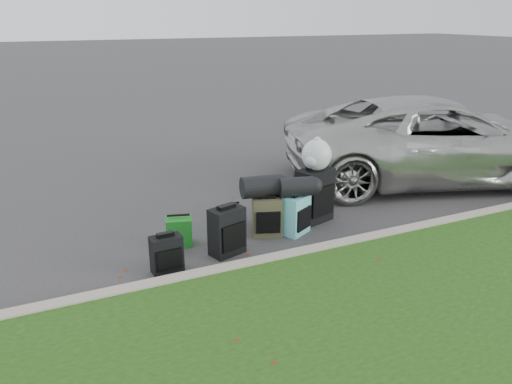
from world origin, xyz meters
name	(u,v)px	position (x,y,z in m)	size (l,w,h in m)	color
ground	(268,231)	(0.00, 0.00, 0.00)	(120.00, 120.00, 0.00)	#383535
curb	(303,255)	(0.00, -1.00, 0.07)	(120.00, 0.18, 0.15)	#9E937F
suv	(436,139)	(3.89, 0.88, 0.77)	(2.55, 5.54, 1.54)	#B7B7B2
suitcase_small_black	(167,254)	(-1.64, -0.57, 0.23)	(0.37, 0.21, 0.47)	black
suitcase_large_black_left	(227,231)	(-0.80, -0.42, 0.32)	(0.44, 0.26, 0.63)	black
suitcase_olive	(267,217)	(-0.07, -0.12, 0.28)	(0.41, 0.26, 0.56)	#393624
suitcase_teal	(296,215)	(0.33, -0.23, 0.28)	(0.40, 0.24, 0.57)	#51ABB3
suitcase_large_black_right	(314,195)	(0.80, 0.07, 0.41)	(0.54, 0.33, 0.81)	black
tote_green	(179,231)	(-1.28, 0.12, 0.19)	(0.34, 0.27, 0.38)	#1D8222
tote_navy	(231,217)	(-0.43, 0.37, 0.16)	(0.30, 0.24, 0.32)	navy
duffel_left	(262,186)	(-0.12, -0.04, 0.71)	(0.31, 0.31, 0.57)	black
duffel_right	(297,187)	(0.32, -0.23, 0.70)	(0.27, 0.27, 0.49)	black
trash_bag	(317,155)	(0.80, 0.05, 1.03)	(0.44, 0.44, 0.44)	silver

